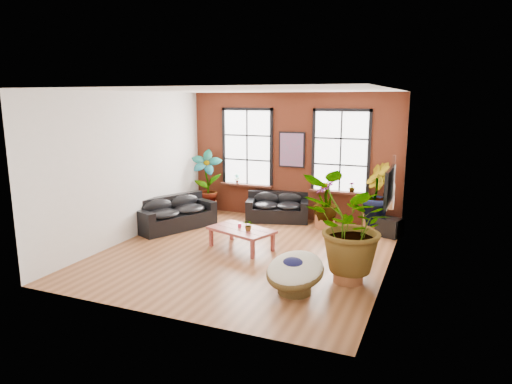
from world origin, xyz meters
TOP-DOWN VIEW (x-y plane):
  - room at (0.00, 0.15)m, footprint 6.04×6.54m
  - sofa_back at (-0.28, 2.85)m, footprint 1.85×1.25m
  - sofa_left at (-2.51, 1.08)m, footprint 1.65×2.25m
  - coffee_table at (-0.20, 0.22)m, footprint 1.64×1.26m
  - papasan_chair at (1.65, -1.62)m, footprint 1.21×1.22m
  - poster at (0.00, 3.18)m, footprint 0.74×0.06m
  - tv_wall_unit at (2.93, 0.60)m, footprint 0.13×1.86m
  - media_box at (2.78, 2.47)m, footprint 0.67×0.62m
  - pot_back_left at (-2.46, 2.82)m, footprint 0.64×0.64m
  - pot_back_right at (2.33, 2.91)m, footprint 0.55×0.55m
  - pot_right_wall at (2.41, -0.76)m, footprint 0.66×0.66m
  - pot_mid at (1.12, 2.61)m, footprint 0.53×0.53m
  - floor_plant_back_left at (-2.46, 2.79)m, footprint 1.06×0.87m
  - floor_plant_back_right at (2.33, 2.94)m, footprint 0.97×1.07m
  - floor_plant_right_wall at (2.38, -0.74)m, footprint 2.15×2.15m
  - floor_plant_mid at (1.14, 2.58)m, footprint 0.85×0.85m
  - table_plant at (0.02, 0.12)m, footprint 0.27×0.25m
  - sill_plant_left at (-1.65, 3.13)m, footprint 0.17×0.17m
  - sill_plant_right at (1.70, 3.13)m, footprint 0.19×0.19m

SIDE VIEW (x-z plane):
  - pot_back_left at x=-2.46m, z-range 0.00..0.38m
  - pot_mid at x=1.12m, z-range 0.00..0.38m
  - pot_back_right at x=2.33m, z-range 0.00..0.39m
  - pot_right_wall at x=2.41m, z-range 0.00..0.41m
  - media_box at x=2.78m, z-range 0.00..0.46m
  - sofa_back at x=-0.28m, z-range -0.04..0.74m
  - sofa_left at x=-2.51m, z-range -0.04..0.78m
  - papasan_chair at x=1.65m, z-range 0.01..0.77m
  - coffee_table at x=-0.20m, z-range 0.13..0.69m
  - table_plant at x=0.02m, z-range 0.47..0.72m
  - floor_plant_mid at x=1.14m, z-range 0.14..1.30m
  - floor_plant_back_right at x=2.33m, z-range 0.15..1.75m
  - floor_plant_back_left at x=-2.46m, z-range 0.15..1.88m
  - sill_plant_left at x=-1.65m, z-range 0.90..1.17m
  - sill_plant_right at x=1.70m, z-range 0.90..1.17m
  - floor_plant_right_wall at x=2.38m, z-range 0.16..1.97m
  - tv_wall_unit at x=2.93m, z-range 0.94..2.14m
  - room at x=0.00m, z-range -0.02..3.52m
  - poster at x=0.00m, z-range 1.46..2.44m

